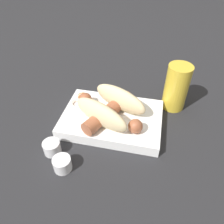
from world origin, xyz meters
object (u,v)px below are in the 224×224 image
object	(u,v)px
food_tray	(112,119)
sausage	(109,112)
condiment_cup_far	(62,164)
bread_roll	(111,106)
condiment_cup_near	(52,148)
drink_glass	(176,87)

from	to	relation	value
food_tray	sausage	world-z (taller)	sausage
condiment_cup_far	bread_roll	bearing A→B (deg)	-114.26
sausage	condiment_cup_near	size ratio (longest dim) A/B	4.54
sausage	condiment_cup_near	distance (m)	0.16
bread_roll	sausage	world-z (taller)	bread_roll
food_tray	condiment_cup_near	bearing A→B (deg)	47.37
food_tray	condiment_cup_near	size ratio (longest dim) A/B	6.40
condiment_cup_near	drink_glass	size ratio (longest dim) A/B	0.30
bread_roll	sausage	bearing A→B (deg)	56.80
sausage	condiment_cup_far	xyz separation A→B (m)	(0.07, 0.16, -0.03)
bread_roll	sausage	xyz separation A→B (m)	(0.00, 0.01, -0.01)
bread_roll	sausage	distance (m)	0.02
food_tray	condiment_cup_far	bearing A→B (deg)	65.40
bread_roll	food_tray	bearing A→B (deg)	-129.92
condiment_cup_far	drink_glass	world-z (taller)	drink_glass
condiment_cup_near	drink_glass	xyz separation A→B (m)	(-0.28, -0.24, 0.05)
drink_glass	sausage	bearing A→B (deg)	35.58
food_tray	sausage	bearing A→B (deg)	54.56
condiment_cup_far	condiment_cup_near	bearing A→B (deg)	-42.63
sausage	bread_roll	bearing A→B (deg)	-123.20
condiment_cup_near	drink_glass	bearing A→B (deg)	-139.46
bread_roll	condiment_cup_near	distance (m)	0.18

